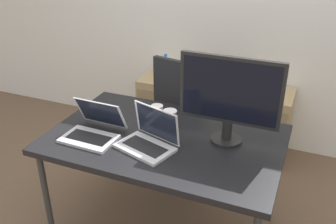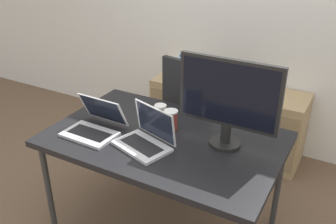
{
  "view_description": "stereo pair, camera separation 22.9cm",
  "coord_description": "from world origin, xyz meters",
  "px_view_note": "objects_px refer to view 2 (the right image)",
  "views": [
    {
      "loc": [
        0.78,
        -1.84,
        1.93
      ],
      "look_at": [
        0.0,
        0.05,
        0.91
      ],
      "focal_mm": 40.0,
      "sensor_mm": 36.0,
      "label": 1
    },
    {
      "loc": [
        0.99,
        -1.74,
        1.93
      ],
      "look_at": [
        0.0,
        0.05,
        0.91
      ],
      "focal_mm": 40.0,
      "sensor_mm": 36.0,
      "label": 2
    }
  ],
  "objects_px": {
    "cabinet_left": "(180,108)",
    "laptop_left": "(146,138)",
    "cabinet_right": "(278,131)",
    "monitor": "(228,100)",
    "coffee_cup_white": "(160,112)",
    "office_chair": "(200,133)",
    "laptop_right": "(94,126)",
    "water_bottle": "(181,67)",
    "coffee_cup_brown": "(171,120)"
  },
  "relations": [
    {
      "from": "water_bottle",
      "to": "monitor",
      "type": "bearing_deg",
      "value": -52.09
    },
    {
      "from": "cabinet_left",
      "to": "laptop_right",
      "type": "distance_m",
      "value": 1.46
    },
    {
      "from": "cabinet_left",
      "to": "monitor",
      "type": "distance_m",
      "value": 1.59
    },
    {
      "from": "cabinet_left",
      "to": "laptop_right",
      "type": "relative_size",
      "value": 1.93
    },
    {
      "from": "office_chair",
      "to": "monitor",
      "type": "relative_size",
      "value": 1.78
    },
    {
      "from": "coffee_cup_brown",
      "to": "cabinet_left",
      "type": "bearing_deg",
      "value": 114.22
    },
    {
      "from": "laptop_left",
      "to": "coffee_cup_brown",
      "type": "height_order",
      "value": "laptop_left"
    },
    {
      "from": "cabinet_right",
      "to": "laptop_left",
      "type": "bearing_deg",
      "value": -110.2
    },
    {
      "from": "laptop_left",
      "to": "coffee_cup_brown",
      "type": "xyz_separation_m",
      "value": [
        0.03,
        0.25,
        0.02
      ]
    },
    {
      "from": "cabinet_right",
      "to": "monitor",
      "type": "relative_size",
      "value": 1.07
    },
    {
      "from": "cabinet_left",
      "to": "coffee_cup_white",
      "type": "height_order",
      "value": "coffee_cup_white"
    },
    {
      "from": "laptop_left",
      "to": "laptop_right",
      "type": "xyz_separation_m",
      "value": [
        -0.37,
        -0.03,
        -0.0
      ]
    },
    {
      "from": "water_bottle",
      "to": "laptop_right",
      "type": "distance_m",
      "value": 1.38
    },
    {
      "from": "office_chair",
      "to": "laptop_left",
      "type": "relative_size",
      "value": 2.83
    },
    {
      "from": "cabinet_right",
      "to": "coffee_cup_white",
      "type": "bearing_deg",
      "value": -120.68
    },
    {
      "from": "cabinet_left",
      "to": "monitor",
      "type": "bearing_deg",
      "value": -52.04
    },
    {
      "from": "laptop_left",
      "to": "monitor",
      "type": "bearing_deg",
      "value": 29.84
    },
    {
      "from": "cabinet_left",
      "to": "coffee_cup_brown",
      "type": "distance_m",
      "value": 1.31
    },
    {
      "from": "office_chair",
      "to": "cabinet_right",
      "type": "xyz_separation_m",
      "value": [
        0.53,
        0.49,
        -0.08
      ]
    },
    {
      "from": "cabinet_left",
      "to": "laptop_left",
      "type": "xyz_separation_m",
      "value": [
        0.46,
        -1.35,
        0.49
      ]
    },
    {
      "from": "cabinet_right",
      "to": "water_bottle",
      "type": "relative_size",
      "value": 2.86
    },
    {
      "from": "coffee_cup_brown",
      "to": "laptop_right",
      "type": "bearing_deg",
      "value": -145.54
    },
    {
      "from": "monitor",
      "to": "coffee_cup_white",
      "type": "xyz_separation_m",
      "value": [
        -0.51,
        0.11,
        -0.25
      ]
    },
    {
      "from": "water_bottle",
      "to": "coffee_cup_white",
      "type": "height_order",
      "value": "water_bottle"
    },
    {
      "from": "office_chair",
      "to": "coffee_cup_brown",
      "type": "height_order",
      "value": "office_chair"
    },
    {
      "from": "water_bottle",
      "to": "laptop_right",
      "type": "bearing_deg",
      "value": -86.05
    },
    {
      "from": "cabinet_right",
      "to": "coffee_cup_brown",
      "type": "distance_m",
      "value": 1.3
    },
    {
      "from": "water_bottle",
      "to": "monitor",
      "type": "distance_m",
      "value": 1.45
    },
    {
      "from": "cabinet_left",
      "to": "cabinet_right",
      "type": "height_order",
      "value": "same"
    },
    {
      "from": "cabinet_left",
      "to": "cabinet_right",
      "type": "relative_size",
      "value": 1.0
    },
    {
      "from": "office_chair",
      "to": "coffee_cup_brown",
      "type": "distance_m",
      "value": 0.74
    },
    {
      "from": "water_bottle",
      "to": "coffee_cup_brown",
      "type": "distance_m",
      "value": 1.21
    },
    {
      "from": "monitor",
      "to": "laptop_left",
      "type": "bearing_deg",
      "value": -150.16
    },
    {
      "from": "laptop_right",
      "to": "monitor",
      "type": "relative_size",
      "value": 0.56
    },
    {
      "from": "coffee_cup_white",
      "to": "coffee_cup_brown",
      "type": "distance_m",
      "value": 0.16
    },
    {
      "from": "cabinet_right",
      "to": "laptop_left",
      "type": "xyz_separation_m",
      "value": [
        -0.5,
        -1.35,
        0.49
      ]
    },
    {
      "from": "cabinet_right",
      "to": "water_bottle",
      "type": "xyz_separation_m",
      "value": [
        -0.96,
        0.0,
        0.42
      ]
    },
    {
      "from": "laptop_left",
      "to": "monitor",
      "type": "distance_m",
      "value": 0.53
    },
    {
      "from": "office_chair",
      "to": "monitor",
      "type": "xyz_separation_m",
      "value": [
        0.44,
        -0.62,
        0.66
      ]
    },
    {
      "from": "water_bottle",
      "to": "office_chair",
      "type": "bearing_deg",
      "value": -48.75
    },
    {
      "from": "office_chair",
      "to": "cabinet_left",
      "type": "xyz_separation_m",
      "value": [
        -0.43,
        0.49,
        -0.08
      ]
    },
    {
      "from": "coffee_cup_white",
      "to": "coffee_cup_brown",
      "type": "height_order",
      "value": "coffee_cup_brown"
    },
    {
      "from": "water_bottle",
      "to": "coffee_cup_brown",
      "type": "bearing_deg",
      "value": -65.83
    },
    {
      "from": "cabinet_left",
      "to": "laptop_left",
      "type": "distance_m",
      "value": 1.51
    },
    {
      "from": "water_bottle",
      "to": "coffee_cup_white",
      "type": "distance_m",
      "value": 1.07
    },
    {
      "from": "laptop_left",
      "to": "water_bottle",
      "type": "bearing_deg",
      "value": 108.95
    },
    {
      "from": "office_chair",
      "to": "cabinet_left",
      "type": "distance_m",
      "value": 0.66
    },
    {
      "from": "laptop_right",
      "to": "coffee_cup_white",
      "type": "xyz_separation_m",
      "value": [
        0.27,
        0.37,
        0.0
      ]
    },
    {
      "from": "laptop_right",
      "to": "cabinet_left",
      "type": "bearing_deg",
      "value": 93.96
    },
    {
      "from": "laptop_left",
      "to": "cabinet_right",
      "type": "bearing_deg",
      "value": 69.8
    }
  ]
}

